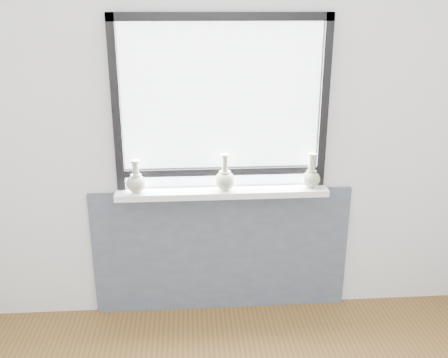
{
  "coord_description": "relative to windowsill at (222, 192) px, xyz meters",
  "views": [
    {
      "loc": [
        -0.2,
        -1.21,
        1.98
      ],
      "look_at": [
        0.0,
        1.55,
        1.02
      ],
      "focal_mm": 40.0,
      "sensor_mm": 36.0,
      "label": 1
    }
  ],
  "objects": [
    {
      "name": "back_wall",
      "position": [
        0.0,
        0.1,
        0.42
      ],
      "size": [
        3.6,
        0.02,
        2.6
      ],
      "primitive_type": "cube",
      "color": "silver",
      "rests_on": "ground"
    },
    {
      "name": "apron_panel",
      "position": [
        0.0,
        0.07,
        -0.45
      ],
      "size": [
        1.7,
        0.03,
        0.86
      ],
      "primitive_type": "cube",
      "color": "#505C6B",
      "rests_on": "ground"
    },
    {
      "name": "windowsill",
      "position": [
        0.0,
        0.0,
        0.0
      ],
      "size": [
        1.32,
        0.18,
        0.04
      ],
      "primitive_type": "cube",
      "color": "white",
      "rests_on": "apron_panel"
    },
    {
      "name": "window",
      "position": [
        0.0,
        0.06,
        0.56
      ],
      "size": [
        1.3,
        0.06,
        1.05
      ],
      "color": "black",
      "rests_on": "windowsill"
    },
    {
      "name": "vase_a",
      "position": [
        -0.53,
        -0.02,
        0.09
      ],
      "size": [
        0.12,
        0.12,
        0.21
      ],
      "rotation": [
        0.0,
        0.0,
        0.03
      ],
      "color": "#A2AA8C",
      "rests_on": "windowsill"
    },
    {
      "name": "vase_b",
      "position": [
        0.02,
        -0.02,
        0.09
      ],
      "size": [
        0.13,
        0.13,
        0.23
      ],
      "rotation": [
        0.0,
        0.0,
        -0.41
      ],
      "color": "#A2AA8C",
      "rests_on": "windowsill"
    },
    {
      "name": "vase_c",
      "position": [
        0.56,
        -0.0,
        0.09
      ],
      "size": [
        0.11,
        0.11,
        0.22
      ],
      "rotation": [
        0.0,
        0.0,
        0.3
      ],
      "color": "#A2AA8C",
      "rests_on": "windowsill"
    }
  ]
}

